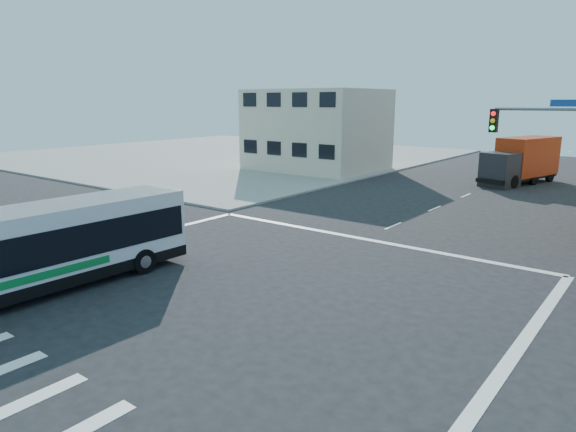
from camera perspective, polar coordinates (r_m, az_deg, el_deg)
The scene contains 5 objects.
ground at distance 19.35m, azimuth -5.89°, elevation -8.42°, with size 120.00×120.00×0.00m, color black.
sidewalk_nw at distance 67.89m, azimuth -7.05°, elevation 6.83°, with size 50.00×50.00×0.15m, color gray.
building_west at distance 52.24m, azimuth 3.21°, elevation 9.49°, with size 12.06×10.06×8.00m.
transit_bus at distance 20.79m, azimuth -26.54°, elevation -3.21°, with size 2.91×12.04×3.55m.
box_truck at distance 48.03m, azimuth 24.44°, elevation 5.54°, with size 4.71×8.97×3.88m.
Camera 1 is at (12.52, -13.00, 6.97)m, focal length 32.00 mm.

